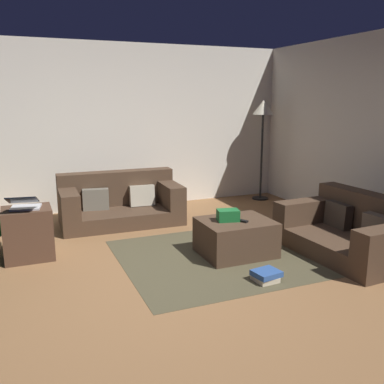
{
  "coord_description": "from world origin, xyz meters",
  "views": [
    {
      "loc": [
        -1.26,
        -3.65,
        1.77
      ],
      "look_at": [
        0.49,
        0.57,
        0.75
      ],
      "focal_mm": 39.92,
      "sensor_mm": 36.0,
      "label": 1
    }
  ],
  "objects_px": {
    "side_table": "(28,233)",
    "corner_lamp": "(263,115)",
    "ottoman": "(236,237)",
    "couch_left": "(120,203)",
    "laptop": "(25,205)",
    "tv_remote": "(241,221)",
    "book_stack": "(266,276)",
    "couch_right": "(353,231)",
    "gift_box": "(228,215)"
  },
  "relations": [
    {
      "from": "side_table",
      "to": "corner_lamp",
      "type": "relative_size",
      "value": 0.34
    },
    {
      "from": "ottoman",
      "to": "couch_left",
      "type": "bearing_deg",
      "value": 117.14
    },
    {
      "from": "ottoman",
      "to": "laptop",
      "type": "xyz_separation_m",
      "value": [
        -2.2,
        0.71,
        0.43
      ]
    },
    {
      "from": "corner_lamp",
      "to": "tv_remote",
      "type": "bearing_deg",
      "value": -125.84
    },
    {
      "from": "book_stack",
      "to": "tv_remote",
      "type": "bearing_deg",
      "value": 81.57
    },
    {
      "from": "couch_left",
      "to": "couch_right",
      "type": "distance_m",
      "value": 3.16
    },
    {
      "from": "laptop",
      "to": "book_stack",
      "type": "xyz_separation_m",
      "value": [
        2.13,
        -1.48,
        -0.58
      ]
    },
    {
      "from": "couch_right",
      "to": "laptop",
      "type": "bearing_deg",
      "value": 68.39
    },
    {
      "from": "couch_left",
      "to": "couch_right",
      "type": "height_order",
      "value": "couch_left"
    },
    {
      "from": "couch_left",
      "to": "corner_lamp",
      "type": "relative_size",
      "value": 0.98
    },
    {
      "from": "couch_right",
      "to": "laptop",
      "type": "distance_m",
      "value": 3.69
    },
    {
      "from": "gift_box",
      "to": "corner_lamp",
      "type": "height_order",
      "value": "corner_lamp"
    },
    {
      "from": "gift_box",
      "to": "side_table",
      "type": "height_order",
      "value": "side_table"
    },
    {
      "from": "couch_right",
      "to": "laptop",
      "type": "height_order",
      "value": "laptop"
    },
    {
      "from": "ottoman",
      "to": "laptop",
      "type": "height_order",
      "value": "laptop"
    },
    {
      "from": "ottoman",
      "to": "laptop",
      "type": "bearing_deg",
      "value": 162.15
    },
    {
      "from": "gift_box",
      "to": "side_table",
      "type": "xyz_separation_m",
      "value": [
        -2.1,
        0.75,
        -0.18
      ]
    },
    {
      "from": "tv_remote",
      "to": "side_table",
      "type": "distance_m",
      "value": 2.38
    },
    {
      "from": "gift_box",
      "to": "side_table",
      "type": "distance_m",
      "value": 2.24
    },
    {
      "from": "ottoman",
      "to": "gift_box",
      "type": "bearing_deg",
      "value": 167.62
    },
    {
      "from": "couch_right",
      "to": "corner_lamp",
      "type": "height_order",
      "value": "corner_lamp"
    },
    {
      "from": "corner_lamp",
      "to": "laptop",
      "type": "bearing_deg",
      "value": -158.42
    },
    {
      "from": "book_stack",
      "to": "couch_right",
      "type": "bearing_deg",
      "value": 12.51
    },
    {
      "from": "couch_left",
      "to": "ottoman",
      "type": "relative_size",
      "value": 2.13
    },
    {
      "from": "couch_right",
      "to": "ottoman",
      "type": "distance_m",
      "value": 1.35
    },
    {
      "from": "book_stack",
      "to": "gift_box",
      "type": "bearing_deg",
      "value": 91.21
    },
    {
      "from": "couch_right",
      "to": "tv_remote",
      "type": "relative_size",
      "value": 9.73
    },
    {
      "from": "gift_box",
      "to": "couch_right",
      "type": "bearing_deg",
      "value": -19.98
    },
    {
      "from": "side_table",
      "to": "couch_right",
      "type": "bearing_deg",
      "value": -19.86
    },
    {
      "from": "ottoman",
      "to": "corner_lamp",
      "type": "relative_size",
      "value": 0.46
    },
    {
      "from": "couch_left",
      "to": "side_table",
      "type": "relative_size",
      "value": 2.94
    },
    {
      "from": "laptop",
      "to": "book_stack",
      "type": "bearing_deg",
      "value": -34.85
    },
    {
      "from": "couch_right",
      "to": "tv_remote",
      "type": "xyz_separation_m",
      "value": [
        -1.24,
        0.41,
        0.16
      ]
    },
    {
      "from": "laptop",
      "to": "corner_lamp",
      "type": "distance_m",
      "value": 4.29
    },
    {
      "from": "couch_left",
      "to": "laptop",
      "type": "xyz_separation_m",
      "value": [
        -1.28,
        -1.09,
        0.36
      ]
    },
    {
      "from": "ottoman",
      "to": "tv_remote",
      "type": "bearing_deg",
      "value": -67.33
    },
    {
      "from": "couch_right",
      "to": "side_table",
      "type": "relative_size",
      "value": 2.7
    },
    {
      "from": "laptop",
      "to": "book_stack",
      "type": "distance_m",
      "value": 2.66
    },
    {
      "from": "couch_left",
      "to": "corner_lamp",
      "type": "distance_m",
      "value": 2.92
    },
    {
      "from": "tv_remote",
      "to": "side_table",
      "type": "bearing_deg",
      "value": 129.93
    },
    {
      "from": "tv_remote",
      "to": "laptop",
      "type": "xyz_separation_m",
      "value": [
        -2.23,
        0.78,
        0.22
      ]
    },
    {
      "from": "ottoman",
      "to": "tv_remote",
      "type": "height_order",
      "value": "tv_remote"
    },
    {
      "from": "couch_left",
      "to": "tv_remote",
      "type": "bearing_deg",
      "value": 118.4
    },
    {
      "from": "ottoman",
      "to": "tv_remote",
      "type": "distance_m",
      "value": 0.23
    },
    {
      "from": "ottoman",
      "to": "book_stack",
      "type": "xyz_separation_m",
      "value": [
        -0.08,
        -0.77,
        -0.15
      ]
    },
    {
      "from": "couch_right",
      "to": "ottoman",
      "type": "bearing_deg",
      "value": 66.71
    },
    {
      "from": "side_table",
      "to": "tv_remote",
      "type": "bearing_deg",
      "value": -20.76
    },
    {
      "from": "tv_remote",
      "to": "corner_lamp",
      "type": "distance_m",
      "value": 3.05
    },
    {
      "from": "gift_box",
      "to": "tv_remote",
      "type": "distance_m",
      "value": 0.16
    },
    {
      "from": "couch_left",
      "to": "book_stack",
      "type": "relative_size",
      "value": 6.03
    }
  ]
}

